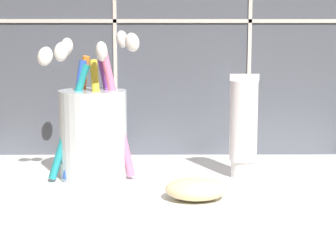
# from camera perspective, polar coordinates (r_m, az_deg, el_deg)

# --- Properties ---
(sink_counter) EXTENTS (0.75, 0.35, 0.02)m
(sink_counter) POSITION_cam_1_polar(r_m,az_deg,el_deg) (0.65, 8.53, -7.53)
(sink_counter) COLOR white
(sink_counter) RESTS_ON ground
(toothbrush_cup) EXTENTS (0.12, 0.11, 0.18)m
(toothbrush_cup) POSITION_cam_1_polar(r_m,az_deg,el_deg) (0.68, -7.63, -0.96)
(toothbrush_cup) COLOR silver
(toothbrush_cup) RESTS_ON sink_counter
(toothpaste_tube) EXTENTS (0.03, 0.03, 0.13)m
(toothpaste_tube) POSITION_cam_1_polar(r_m,az_deg,el_deg) (0.68, 7.67, -0.70)
(toothpaste_tube) COLOR white
(toothpaste_tube) RESTS_ON sink_counter
(soap_bar) EXTENTS (0.06, 0.05, 0.02)m
(soap_bar) POSITION_cam_1_polar(r_m,az_deg,el_deg) (0.59, 2.86, -7.02)
(soap_bar) COLOR beige
(soap_bar) RESTS_ON sink_counter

